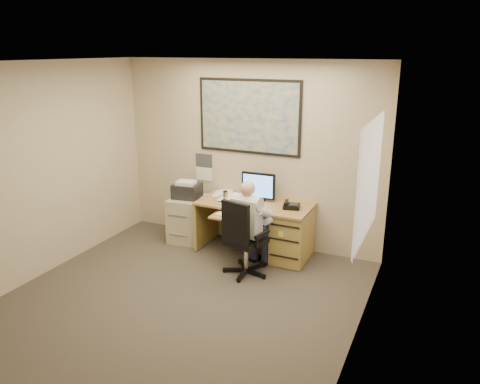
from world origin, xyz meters
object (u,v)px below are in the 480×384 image
at_px(office_chair, 245,253).
at_px(desk, 277,226).
at_px(person, 247,228).
at_px(filing_cabinet, 188,215).

bearing_deg(office_chair, desk, 90.60).
bearing_deg(person, office_chair, -73.72).
relative_size(desk, person, 1.28).
relative_size(desk, filing_cabinet, 1.70).
bearing_deg(filing_cabinet, desk, -6.91).
height_order(office_chair, person, person).
bearing_deg(filing_cabinet, person, -33.84).
height_order(filing_cabinet, office_chair, office_chair).
xyz_separation_m(desk, office_chair, (-0.16, -0.72, -0.14)).
height_order(desk, office_chair, desk).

